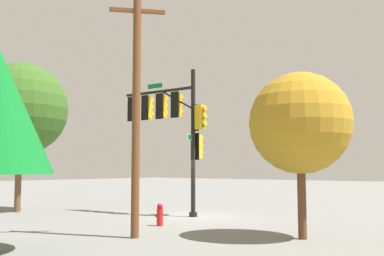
{
  "coord_description": "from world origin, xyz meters",
  "views": [
    {
      "loc": [
        -12.34,
        15.44,
        2.15
      ],
      "look_at": [
        0.43,
        -0.46,
        4.03
      ],
      "focal_mm": 40.99,
      "sensor_mm": 36.0,
      "label": 1
    }
  ],
  "objects_px": {
    "signal_pole_assembly": "(173,120)",
    "tree_mid": "(300,123)",
    "fire_hydrant": "(160,215)",
    "utility_pole": "(136,107)",
    "tree_near": "(21,109)"
  },
  "relations": [
    {
      "from": "signal_pole_assembly",
      "to": "tree_mid",
      "type": "height_order",
      "value": "signal_pole_assembly"
    },
    {
      "from": "fire_hydrant",
      "to": "tree_mid",
      "type": "height_order",
      "value": "tree_mid"
    },
    {
      "from": "signal_pole_assembly",
      "to": "tree_mid",
      "type": "distance_m",
      "value": 8.18
    },
    {
      "from": "signal_pole_assembly",
      "to": "fire_hydrant",
      "type": "bearing_deg",
      "value": 124.2
    },
    {
      "from": "signal_pole_assembly",
      "to": "fire_hydrant",
      "type": "relative_size",
      "value": 8.03
    },
    {
      "from": "signal_pole_assembly",
      "to": "utility_pole",
      "type": "distance_m",
      "value": 6.77
    },
    {
      "from": "utility_pole",
      "to": "tree_mid",
      "type": "bearing_deg",
      "value": -143.59
    },
    {
      "from": "tree_near",
      "to": "tree_mid",
      "type": "bearing_deg",
      "value": -175.84
    },
    {
      "from": "signal_pole_assembly",
      "to": "fire_hydrant",
      "type": "distance_m",
      "value": 5.58
    },
    {
      "from": "utility_pole",
      "to": "fire_hydrant",
      "type": "bearing_deg",
      "value": -62.47
    },
    {
      "from": "utility_pole",
      "to": "tree_near",
      "type": "height_order",
      "value": "utility_pole"
    },
    {
      "from": "utility_pole",
      "to": "tree_near",
      "type": "distance_m",
      "value": 10.65
    },
    {
      "from": "tree_near",
      "to": "tree_mid",
      "type": "distance_m",
      "value": 14.67
    },
    {
      "from": "tree_near",
      "to": "utility_pole",
      "type": "bearing_deg",
      "value": 169.12
    },
    {
      "from": "signal_pole_assembly",
      "to": "tree_mid",
      "type": "xyz_separation_m",
      "value": [
        -7.66,
        2.71,
        -0.89
      ]
    }
  ]
}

